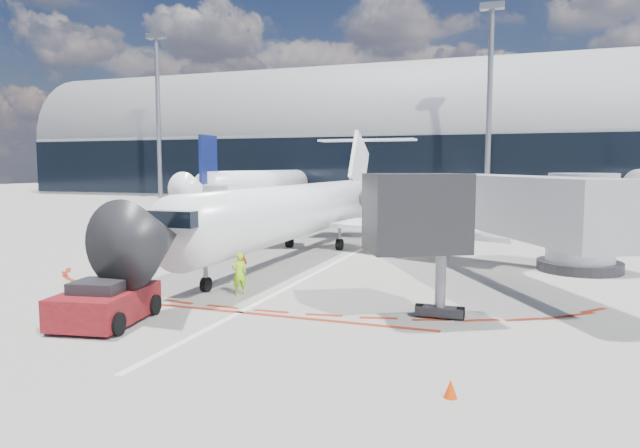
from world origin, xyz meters
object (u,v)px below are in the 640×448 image
(pushback_tug, at_px, (105,304))
(ramp_worker, at_px, (239,273))
(uld_container, at_px, (141,243))
(regional_jet, at_px, (306,208))

(pushback_tug, height_order, ramp_worker, ramp_worker)
(uld_container, bearing_deg, pushback_tug, -72.34)
(regional_jet, relative_size, uld_container, 13.88)
(pushback_tug, bearing_deg, ramp_worker, 57.85)
(regional_jet, height_order, ramp_worker, regional_jet)
(ramp_worker, distance_m, uld_container, 11.03)
(regional_jet, distance_m, ramp_worker, 11.66)
(regional_jet, height_order, uld_container, regional_jet)
(regional_jet, distance_m, uld_container, 9.57)
(regional_jet, bearing_deg, uld_container, -145.16)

